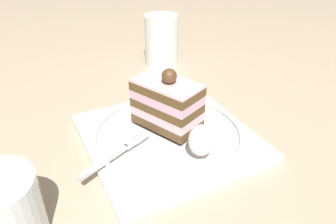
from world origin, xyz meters
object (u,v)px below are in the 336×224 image
object	(u,v)px
fork	(118,152)
drink_glass_far	(162,42)
cake_slice	(167,103)
drink_glass_near	(0,214)
whipped_cream_dollop	(201,140)
dessert_plate	(168,135)

from	to	relation	value
fork	drink_glass_far	bearing A→B (deg)	-24.83
cake_slice	drink_glass_near	distance (m)	0.24
cake_slice	drink_glass_far	distance (m)	0.27
cake_slice	drink_glass_far	bearing A→B (deg)	-13.80
whipped_cream_dollop	drink_glass_far	size ratio (longest dim) A/B	0.40
drink_glass_near	cake_slice	bearing A→B (deg)	-57.69
dessert_plate	fork	distance (m)	0.08
cake_slice	drink_glass_near	bearing A→B (deg)	122.31
cake_slice	drink_glass_near	world-z (taller)	cake_slice
dessert_plate	fork	xyz separation A→B (m)	(-0.03, 0.08, 0.01)
drink_glass_near	dessert_plate	bearing A→B (deg)	-60.64
dessert_plate	drink_glass_near	distance (m)	0.23
fork	drink_glass_near	distance (m)	0.15
dessert_plate	fork	world-z (taller)	fork
drink_glass_far	fork	bearing A→B (deg)	155.17
drink_glass_far	cake_slice	bearing A→B (deg)	166.20
cake_slice	fork	world-z (taller)	cake_slice
fork	drink_glass_near	bearing A→B (deg)	122.51
whipped_cream_dollop	fork	xyz separation A→B (m)	(0.03, 0.10, -0.02)
dessert_plate	drink_glass_near	xyz separation A→B (m)	(-0.11, 0.20, 0.03)
dessert_plate	drink_glass_far	xyz separation A→B (m)	(0.28, -0.07, 0.04)
dessert_plate	drink_glass_near	size ratio (longest dim) A/B	3.27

